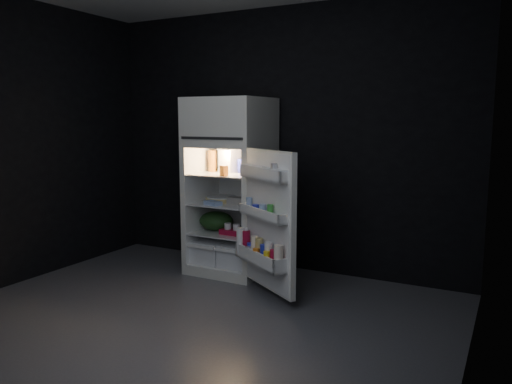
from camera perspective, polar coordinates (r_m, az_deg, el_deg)
The scene contains 19 objects.
floor at distance 4.08m, azimuth -7.80°, elevation -14.41°, with size 4.00×3.40×0.00m, color #545459.
wall_back at distance 5.24m, azimuth 2.80°, elevation 5.93°, with size 4.00×0.00×2.70m, color black.
wall_left at distance 5.20m, azimuth -26.47°, elevation 5.05°, with size 0.00×3.40×2.70m, color black.
wall_right at distance 3.06m, azimuth 23.84°, elevation 3.48°, with size 0.00×3.40×2.70m, color black.
refrigerator at distance 5.11m, azimuth -2.80°, elevation 1.42°, with size 0.76×0.71×1.78m.
fridge_door at distance 4.32m, azimuth 1.20°, elevation -3.63°, with size 0.71×0.55×1.22m.
milk_jug at distance 5.15m, azimuth -3.01°, elevation 3.61°, with size 0.17×0.17×0.24m, color white.
mayo_jar at distance 5.08m, azimuth -1.46°, elevation 2.99°, with size 0.12×0.12×0.14m, color #1F29AB.
jam_jar at distance 4.93m, azimuth -1.11°, elevation 2.76°, with size 0.10×0.10×0.13m, color black.
amber_bottle at distance 5.23m, azimuth -5.00°, elevation 3.56°, with size 0.09×0.09×0.22m, color #C2701F.
small_carton at distance 4.82m, azimuth -3.69°, elevation 2.45°, with size 0.07×0.05×0.10m, color orange.
egg_carton at distance 4.96m, azimuth -1.84°, elevation -1.04°, with size 0.26×0.10×0.07m, color gray.
pie at distance 5.18m, azimuth -3.95°, elevation -0.82°, with size 0.33×0.33×0.04m, color tan.
flat_package at distance 4.95m, azimuth -4.94°, elevation -1.27°, with size 0.18×0.09×0.04m, color #7F99C5.
wrapped_pkg at distance 5.07m, azimuth 0.02°, elevation -0.94°, with size 0.11×0.09×0.05m, color #FAE6CC.
produce_bag at distance 5.19m, azimuth -4.56°, elevation -3.31°, with size 0.36×0.31×0.20m, color #193815.
yogurt_tray at distance 5.00m, azimuth -2.64°, elevation -4.60°, with size 0.25×0.14×0.05m, color maroon.
small_can_red at distance 5.27m, azimuth -0.86°, elevation -3.69°, with size 0.07×0.07×0.09m, color maroon.
small_can_silver at distance 5.17m, azimuth 0.37°, elevation -3.92°, with size 0.06×0.06×0.09m, color silver.
Camera 1 is at (2.20, -3.05, 1.57)m, focal length 35.00 mm.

